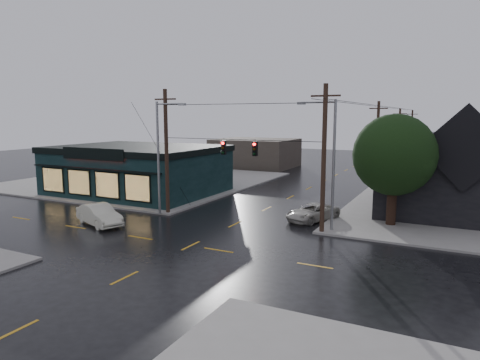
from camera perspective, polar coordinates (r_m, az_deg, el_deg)
The scene contains 17 objects.
ground_plane at distance 27.20m, azimuth -6.58°, elevation -8.70°, with size 160.00×160.00×0.00m, color black.
sidewalk_nw at distance 54.58m, azimuth -12.62°, elevation -0.04°, with size 28.00×28.00×0.15m, color gray.
pizza_shop at distance 45.71m, azimuth -13.47°, elevation 1.43°, with size 16.30×12.34×4.90m.
ne_building at distance 38.81m, azimuth 27.60°, elevation 2.31°, with size 12.60×11.60×8.75m.
corner_tree at distance 32.63m, azimuth 19.86°, elevation 3.13°, with size 5.87×5.87×8.06m.
utility_pole_nw at distance 35.95m, azimuth -9.57°, elevation -4.49°, with size 2.00×0.32×10.15m, color black, non-canonical shape.
utility_pole_ne at distance 30.31m, azimuth 10.82°, elevation -6.98°, with size 2.00×0.32×10.15m, color black, non-canonical shape.
utility_pole_far_a at distance 50.90m, azimuth 17.54°, elevation -0.93°, with size 2.00×0.32×9.65m, color black, non-canonical shape.
utility_pole_far_b at distance 70.54m, azimuth 20.20°, elevation 1.49°, with size 2.00×0.32×9.15m, color black, non-canonical shape.
utility_pole_far_c at distance 90.34m, azimuth 21.70°, elevation 2.85°, with size 2.00×0.32×9.15m, color black, non-canonical shape.
span_signal_assembly at distance 31.64m, azimuth -0.12°, elevation 4.31°, with size 13.00×0.48×1.23m.
streetlight_nw at distance 35.58m, azimuth -10.63°, elevation -4.65°, with size 5.40×0.30×9.15m, color gray, non-canonical shape.
streetlight_ne at distance 30.84m, azimuth 12.08°, elevation -6.75°, with size 5.40×0.30×9.15m, color gray, non-canonical shape.
bg_building_west at distance 68.11m, azimuth 2.06°, elevation 3.64°, with size 12.00×10.00×4.40m, color #3F352E.
bg_building_east at distance 66.87m, azimuth 28.13°, elevation 3.06°, with size 14.00×12.00×5.60m, color #242529.
sedan_cream at distance 33.41m, azimuth -18.25°, elevation -4.44°, with size 1.64×4.71×1.55m, color beige.
suv_silver at distance 33.60m, azimuth 9.64°, elevation -4.28°, with size 2.15×4.65×1.29m, color #B1ADA3.
Camera 1 is at (14.38, -21.64, 8.04)m, focal length 32.00 mm.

